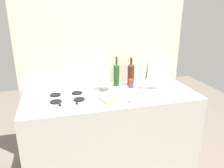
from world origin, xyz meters
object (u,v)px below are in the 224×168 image
butter_dish (136,99)px  utensil_crock (146,83)px  condiment_jar_front (131,83)px  plate_stack (153,89)px  wine_bottle_leftmost (116,75)px  mixing_bowl (103,86)px  condiment_jar_rear (151,83)px  cutting_board (110,98)px  stovetop_hob (67,99)px  wine_bottle_mid_left (131,74)px

butter_dish → utensil_crock: utensil_crock is taller
condiment_jar_front → butter_dish: bearing=-102.7°
plate_stack → wine_bottle_leftmost: wine_bottle_leftmost is taller
plate_stack → mixing_bowl: bearing=147.9°
condiment_jar_front → plate_stack: bearing=-63.5°
utensil_crock → condiment_jar_front: size_ratio=3.19×
utensil_crock → condiment_jar_rear: (0.10, 0.07, -0.03)m
mixing_bowl → cutting_board: 0.29m
wine_bottle_leftmost → butter_dish: (0.06, -0.50, -0.10)m
stovetop_hob → cutting_board: bearing=-12.8°
mixing_bowl → butter_dish: (0.24, -0.41, -0.01)m
wine_bottle_leftmost → cutting_board: wine_bottle_leftmost is taller
plate_stack → condiment_jar_front: 0.31m
wine_bottle_mid_left → condiment_jar_front: bearing=-104.6°
wine_bottle_leftmost → cutting_board: 0.43m
stovetop_hob → mixing_bowl: mixing_bowl is taller
wine_bottle_mid_left → condiment_jar_rear: wine_bottle_mid_left is taller
wine_bottle_leftmost → cutting_board: bearing=-114.3°
utensil_crock → condiment_jar_rear: bearing=35.0°
butter_dish → mixing_bowl: bearing=120.1°
wine_bottle_mid_left → mixing_bowl: size_ratio=1.75×
cutting_board → utensil_crock: bearing=23.7°
butter_dish → condiment_jar_front: (0.09, 0.39, 0.02)m
wine_bottle_mid_left → utensil_crock: bearing=-51.7°
stovetop_hob → condiment_jar_front: size_ratio=4.50×
wine_bottle_leftmost → condiment_jar_front: size_ratio=3.57×
wine_bottle_leftmost → utensil_crock: wine_bottle_leftmost is taller
mixing_bowl → butter_dish: bearing=-59.9°
plate_stack → cutting_board: (-0.45, 0.00, -0.06)m
stovetop_hob → wine_bottle_leftmost: 0.66m
condiment_jar_rear → plate_stack: bearing=-110.9°
stovetop_hob → butter_dish: (0.64, -0.22, 0.02)m
wine_bottle_leftmost → mixing_bowl: 0.22m
mixing_bowl → utensil_crock: size_ratio=0.64×
mixing_bowl → condiment_jar_rear: 0.57m
utensil_crock → cutting_board: size_ratio=1.53×
mixing_bowl → condiment_jar_front: condiment_jar_front is taller
butter_dish → utensil_crock: bearing=54.4°
plate_stack → cutting_board: 0.46m
butter_dish → cutting_board: 0.26m
stovetop_hob → cutting_board: 0.43m
butter_dish → utensil_crock: (0.23, 0.32, 0.04)m
butter_dish → condiment_jar_front: size_ratio=1.43×
stovetop_hob → condiment_jar_rear: size_ratio=5.95×
cutting_board → condiment_jar_front: bearing=40.8°
plate_stack → condiment_jar_rear: (0.11, 0.28, -0.03)m
utensil_crock → stovetop_hob: bearing=-173.0°
mixing_bowl → stovetop_hob: bearing=-154.6°
condiment_jar_front → cutting_board: bearing=-139.2°
plate_stack → mixing_bowl: plate_stack is taller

